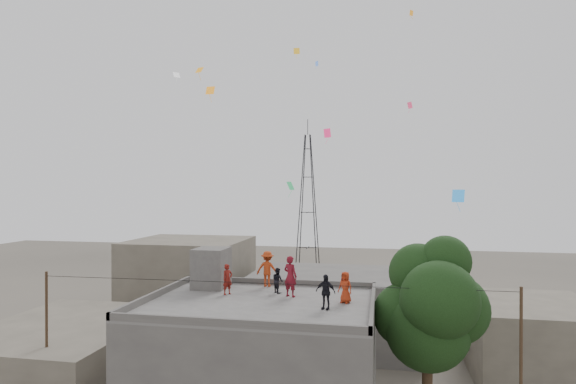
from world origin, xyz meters
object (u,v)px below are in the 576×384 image
stair_head_box (211,268)px  transmission_tower (308,205)px  tree (431,307)px  person_red_adult (290,276)px  person_dark_adult (325,292)px

stair_head_box → transmission_tower: (-0.80, 37.40, 1.97)m
stair_head_box → transmission_tower: bearing=91.2°
tree → transmission_tower: (-11.37, 39.40, 2.97)m
transmission_tower → person_red_adult: (5.12, -38.65, -2.02)m
tree → person_dark_adult: size_ratio=6.25×
person_dark_adult → transmission_tower: bearing=113.9°
stair_head_box → person_dark_adult: (6.20, -3.28, -0.27)m
stair_head_box → person_red_adult: size_ratio=1.05×
transmission_tower → person_dark_adult: 41.33m
tree → transmission_tower: bearing=106.1°
tree → person_red_adult: size_ratio=4.80×
stair_head_box → tree: tree is taller
stair_head_box → transmission_tower: transmission_tower is taller
tree → person_red_adult: (-6.24, 0.75, 0.95)m
tree → person_red_adult: tree is taller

